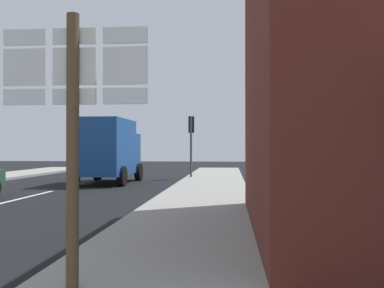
% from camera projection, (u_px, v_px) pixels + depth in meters
% --- Properties ---
extents(ground_plane, '(80.00, 80.00, 0.00)m').
position_uv_depth(ground_plane, '(29.00, 197.00, 15.06)').
color(ground_plane, black).
extents(sidewalk_right, '(3.08, 44.00, 0.14)m').
position_uv_depth(sidewalk_right, '(200.00, 204.00, 12.54)').
color(sidewalk_right, gray).
rests_on(sidewalk_right, ground).
extents(delivery_truck, '(2.52, 5.02, 3.05)m').
position_uv_depth(delivery_truck, '(108.00, 149.00, 20.84)').
color(delivery_truck, '#19478C').
rests_on(delivery_truck, ground).
extents(route_sign_post, '(1.66, 0.14, 3.20)m').
position_uv_depth(route_sign_post, '(73.00, 121.00, 4.85)').
color(route_sign_post, brown).
rests_on(route_sign_post, ground).
extents(traffic_light_far_right, '(0.30, 0.49, 3.43)m').
position_uv_depth(traffic_light_far_right, '(191.00, 133.00, 23.66)').
color(traffic_light_far_right, '#47474C').
rests_on(traffic_light_far_right, ground).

